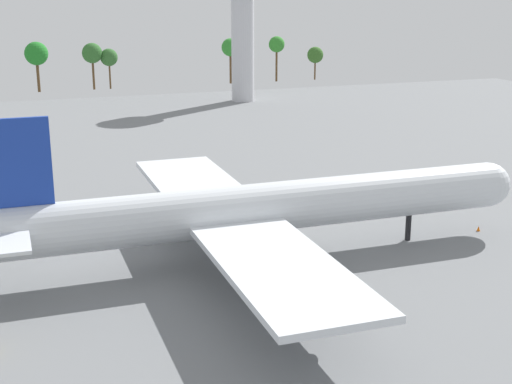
{
  "coord_description": "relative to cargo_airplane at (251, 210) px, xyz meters",
  "views": [
    {
      "loc": [
        -26.0,
        -74.23,
        30.52
      ],
      "look_at": [
        0.0,
        0.0,
        8.15
      ],
      "focal_mm": 50.63,
      "sensor_mm": 36.0,
      "label": 1
    }
  ],
  "objects": [
    {
      "name": "safety_cone_nose",
      "position": [
        31.23,
        -0.01,
        -5.79
      ],
      "size": [
        0.46,
        0.46,
        0.66
      ],
      "primitive_type": "cone",
      "color": "orange",
      "rests_on": "ground_plane"
    },
    {
      "name": "tree_line_backdrop",
      "position": [
        2.85,
        153.42,
        3.96
      ],
      "size": [
        124.33,
        6.97,
        14.95
      ],
      "color": "#51381E",
      "rests_on": "ground_plane"
    },
    {
      "name": "control_tower",
      "position": [
        37.45,
        116.29,
        15.42
      ],
      "size": [
        11.82,
        11.82,
        35.63
      ],
      "color": "silver",
      "rests_on": "ground_plane"
    },
    {
      "name": "ground_plane",
      "position": [
        0.57,
        0.0,
        -6.11
      ],
      "size": [
        272.58,
        272.58,
        0.0
      ],
      "primitive_type": "plane",
      "color": "slate"
    },
    {
      "name": "cargo_airplane",
      "position": [
        0.0,
        0.0,
        0.0
      ],
      "size": [
        68.15,
        58.68,
        18.11
      ],
      "color": "silver",
      "rests_on": "ground_plane"
    }
  ]
}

